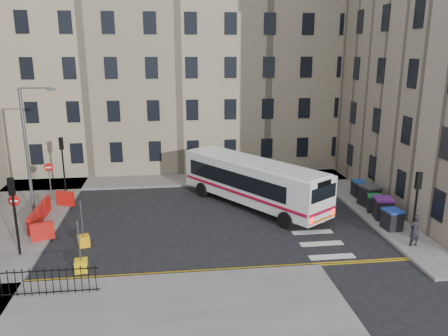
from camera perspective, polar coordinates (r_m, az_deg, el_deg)
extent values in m
plane|color=black|center=(28.01, 1.81, -6.52)|extent=(120.00, 120.00, 0.00)
cube|color=slate|center=(35.87, -9.85, -1.74)|extent=(36.00, 3.20, 0.15)
cube|color=slate|center=(34.05, 15.91, -3.02)|extent=(2.40, 26.00, 0.15)
cube|color=slate|center=(30.29, -25.87, -6.25)|extent=(6.00, 22.00, 0.15)
cube|color=slate|center=(18.98, -15.56, -18.11)|extent=(20.00, 6.00, 0.15)
cube|color=tan|center=(41.40, -11.33, 11.58)|extent=(38.00, 10.50, 16.00)
cylinder|color=black|center=(25.35, 23.58, -5.95)|extent=(0.12, 0.12, 3.20)
cube|color=black|center=(24.74, 24.08, -1.50)|extent=(0.28, 0.22, 0.90)
cylinder|color=black|center=(34.28, -20.19, -0.33)|extent=(0.12, 0.12, 3.20)
cube|color=black|center=(33.82, -20.50, 3.02)|extent=(0.28, 0.22, 0.90)
cylinder|color=black|center=(24.66, -25.49, -6.75)|extent=(0.12, 0.12, 3.20)
cube|color=black|center=(24.03, -26.04, -2.19)|extent=(0.28, 0.22, 0.90)
cylinder|color=#595B5E|center=(29.78, -24.34, 1.79)|extent=(0.20, 0.20, 8.00)
cube|color=#595B5E|center=(29.21, -25.21, 9.58)|extent=(0.50, 0.22, 0.14)
cylinder|color=#595B5E|center=(32.64, -21.74, -1.96)|extent=(0.08, 0.08, 2.40)
cube|color=red|center=(32.26, -21.99, 0.59)|extent=(0.60, 0.04, 0.60)
cylinder|color=#595B5E|center=(26.28, -25.44, -6.37)|extent=(0.08, 0.08, 2.40)
cube|color=red|center=(25.81, -25.81, -3.26)|extent=(0.60, 0.04, 0.60)
cube|color=red|center=(27.76, -23.75, -6.61)|extent=(0.25, 1.25, 1.00)
cube|color=red|center=(29.11, -22.94, -5.54)|extent=(0.25, 1.25, 1.00)
cube|color=red|center=(30.47, -22.20, -4.57)|extent=(0.25, 1.25, 1.00)
cube|color=red|center=(31.43, -20.02, -3.76)|extent=(1.26, 0.66, 1.00)
cube|color=red|center=(26.35, -22.64, -7.64)|extent=(1.26, 0.66, 1.00)
cube|color=black|center=(20.98, -26.90, -12.16)|extent=(7.80, 0.04, 0.04)
cube|color=black|center=(21.44, -26.56, -14.60)|extent=(7.80, 0.04, 0.04)
cube|color=white|center=(29.55, 3.78, -1.63)|extent=(8.67, 10.95, 2.61)
cube|color=black|center=(28.97, 1.22, -1.51)|extent=(5.26, 7.61, 1.05)
cube|color=black|center=(30.75, 4.82, -0.58)|extent=(5.26, 7.61, 1.05)
cube|color=black|center=(33.62, -3.20, 0.90)|extent=(1.93, 1.35, 1.15)
cube|color=black|center=(25.87, 12.91, -3.22)|extent=(1.93, 1.35, 0.84)
cube|color=maroon|center=(28.85, 1.91, -3.33)|extent=(6.43, 9.32, 0.19)
cube|color=maroon|center=(30.65, 5.50, -2.28)|extent=(6.43, 9.32, 0.19)
cube|color=#FF0C0C|center=(25.54, 11.36, -6.74)|extent=(0.22, 0.17, 0.42)
cube|color=#FF0C0C|center=(27.14, 14.05, -5.58)|extent=(0.22, 0.17, 0.42)
cylinder|color=black|center=(31.84, -2.88, -2.84)|extent=(0.83, 1.03, 1.05)
cylinder|color=black|center=(33.46, 0.61, -1.93)|extent=(0.83, 1.03, 1.05)
cylinder|color=black|center=(26.47, 8.04, -6.76)|extent=(0.83, 1.03, 1.05)
cylinder|color=black|center=(28.40, 11.49, -5.39)|extent=(0.83, 1.03, 1.05)
cube|color=black|center=(27.57, 21.08, -6.38)|extent=(1.01, 1.13, 1.09)
cube|color=#1B3897|center=(27.37, 21.20, -5.21)|extent=(1.06, 1.19, 0.11)
cube|color=black|center=(29.08, 20.03, -5.05)|extent=(1.20, 1.33, 1.21)
cube|color=#631F77|center=(28.86, 20.15, -3.80)|extent=(1.27, 1.39, 0.13)
cube|color=black|center=(30.14, 19.00, -4.45)|extent=(1.13, 1.20, 1.01)
cube|color=#1A7532|center=(29.96, 19.09, -3.44)|extent=(1.18, 1.26, 0.11)
cube|color=black|center=(31.12, 18.42, -3.55)|extent=(1.30, 1.42, 1.27)
cube|color=#363639|center=(30.91, 18.53, -2.32)|extent=(1.36, 1.48, 0.13)
cube|color=black|center=(32.99, 17.19, -2.63)|extent=(0.87, 1.00, 1.02)
cube|color=navy|center=(32.83, 17.26, -1.69)|extent=(0.91, 1.04, 0.11)
imported|color=black|center=(25.62, 23.63, -7.47)|extent=(0.73, 0.57, 1.76)
cube|color=#F2A60D|center=(25.22, -17.86, -9.06)|extent=(0.75, 0.75, 0.60)
cube|color=yellow|center=(22.57, -18.14, -12.03)|extent=(0.68, 0.68, 0.60)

